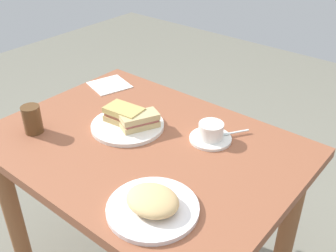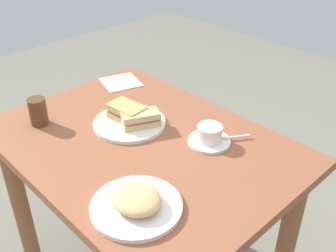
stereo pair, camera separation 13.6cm
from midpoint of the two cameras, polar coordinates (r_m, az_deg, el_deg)
name	(u,v)px [view 1 (the left image)]	position (r m, az deg, el deg)	size (l,w,h in m)	color
dining_table	(145,175)	(1.42, -6.13, -7.13)	(1.02, 0.75, 0.75)	brown
sandwich_plate	(128,126)	(1.42, -8.55, -0.01)	(0.26, 0.26, 0.01)	white
sandwich_front	(124,115)	(1.42, -9.04, 1.54)	(0.14, 0.10, 0.05)	tan
sandwich_back	(140,121)	(1.38, -6.91, 0.69)	(0.12, 0.15, 0.05)	tan
coffee_saucer	(210,139)	(1.34, 3.23, -1.91)	(0.14, 0.14, 0.01)	white
coffee_cup	(211,130)	(1.33, 3.26, -0.65)	(0.10, 0.09, 0.05)	white
spoon	(231,133)	(1.37, 6.27, -1.08)	(0.06, 0.09, 0.01)	silver
side_plate	(153,208)	(1.08, -5.90, -11.83)	(0.25, 0.25, 0.01)	white
side_food_pile	(153,200)	(1.06, -5.99, -10.69)	(0.15, 0.12, 0.04)	#DDB374
napkin	(109,85)	(1.74, -10.64, 5.75)	(0.15, 0.15, 0.00)	white
drinking_glass	(32,119)	(1.46, -21.46, 0.81)	(0.06, 0.06, 0.10)	brown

